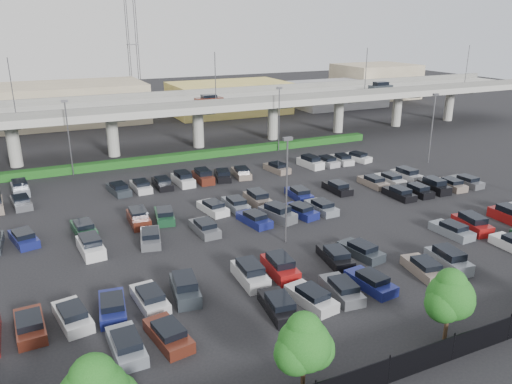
% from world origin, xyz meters
% --- Properties ---
extents(ground, '(280.00, 280.00, 0.00)m').
position_xyz_m(ground, '(0.00, 0.00, 0.00)').
color(ground, black).
extents(overpass, '(150.00, 13.00, 15.80)m').
position_xyz_m(overpass, '(-0.18, 31.99, 6.97)').
color(overpass, '#989890').
rests_on(overpass, ground).
extents(hedge, '(66.00, 1.60, 1.10)m').
position_xyz_m(hedge, '(0.00, 25.00, 0.55)').
color(hedge, '#144012').
rests_on(hedge, ground).
extents(fence, '(70.00, 0.10, 2.00)m').
position_xyz_m(fence, '(-0.05, -28.00, 0.90)').
color(fence, black).
rests_on(fence, ground).
extents(tree_row, '(65.07, 3.66, 5.94)m').
position_xyz_m(tree_row, '(0.70, -26.53, 3.52)').
color(tree_row, '#332316').
rests_on(tree_row, ground).
extents(parked_cars, '(62.87, 41.61, 1.67)m').
position_xyz_m(parked_cars, '(-1.10, -3.66, 0.61)').
color(parked_cars, '#174226').
rests_on(parked_cars, ground).
extents(light_poles, '(66.90, 48.38, 10.30)m').
position_xyz_m(light_poles, '(-4.13, 2.00, 6.24)').
color(light_poles, '#4C4B51').
rests_on(light_poles, ground).
extents(distant_buildings, '(138.00, 24.00, 9.00)m').
position_xyz_m(distant_buildings, '(12.38, 61.81, 3.74)').
color(distant_buildings, gray).
rests_on(distant_buildings, ground).
extents(comm_tower, '(2.40, 2.40, 30.00)m').
position_xyz_m(comm_tower, '(4.00, 74.00, 15.61)').
color(comm_tower, '#4C4B51').
rests_on(comm_tower, ground).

